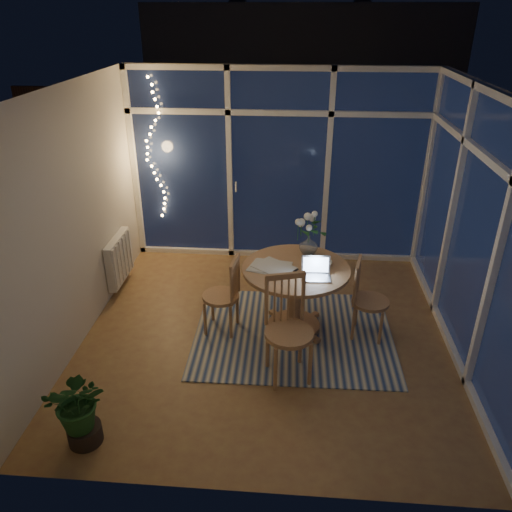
% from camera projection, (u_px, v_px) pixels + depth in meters
% --- Properties ---
extents(floor, '(4.00, 4.00, 0.00)m').
position_uv_depth(floor, '(269.00, 334.00, 5.50)').
color(floor, brown).
rests_on(floor, ground).
extents(ceiling, '(4.00, 4.00, 0.00)m').
position_uv_depth(ceiling, '(272.00, 89.00, 4.33)').
color(ceiling, white).
rests_on(ceiling, wall_back).
extents(wall_back, '(4.00, 0.04, 2.60)m').
position_uv_depth(wall_back, '(278.00, 167.00, 6.69)').
color(wall_back, beige).
rests_on(wall_back, floor).
extents(wall_front, '(4.00, 0.04, 2.60)m').
position_uv_depth(wall_front, '(253.00, 352.00, 3.13)').
color(wall_front, beige).
rests_on(wall_front, floor).
extents(wall_left, '(0.04, 4.00, 2.60)m').
position_uv_depth(wall_left, '(74.00, 220.00, 5.06)').
color(wall_left, beige).
rests_on(wall_left, floor).
extents(wall_right, '(0.04, 4.00, 2.60)m').
position_uv_depth(wall_right, '(479.00, 233.00, 4.77)').
color(wall_right, beige).
rests_on(wall_right, floor).
extents(window_wall_back, '(4.00, 0.10, 2.60)m').
position_uv_depth(window_wall_back, '(278.00, 168.00, 6.66)').
color(window_wall_back, white).
rests_on(window_wall_back, floor).
extents(window_wall_right, '(0.10, 4.00, 2.60)m').
position_uv_depth(window_wall_right, '(474.00, 233.00, 4.77)').
color(window_wall_right, white).
rests_on(window_wall_right, floor).
extents(radiator, '(0.10, 0.70, 0.58)m').
position_uv_depth(radiator, '(119.00, 259.00, 6.26)').
color(radiator, silver).
rests_on(radiator, wall_left).
extents(fairy_lights, '(0.24, 0.10, 1.85)m').
position_uv_depth(fairy_lights, '(154.00, 150.00, 6.60)').
color(fairy_lights, '#FFBD66').
rests_on(fairy_lights, window_wall_back).
extents(garden_patio, '(12.00, 6.00, 0.10)m').
position_uv_depth(garden_patio, '(308.00, 190.00, 9.94)').
color(garden_patio, black).
rests_on(garden_patio, ground).
extents(garden_fence, '(11.00, 0.08, 1.80)m').
position_uv_depth(garden_fence, '(285.00, 136.00, 9.99)').
color(garden_fence, '#362013').
rests_on(garden_fence, ground).
extents(neighbour_roof, '(7.00, 3.00, 2.20)m').
position_uv_depth(neighbour_roof, '(302.00, 53.00, 12.05)').
color(neighbour_roof, '#31323B').
rests_on(neighbour_roof, ground).
extents(garden_shrubs, '(0.90, 0.90, 0.90)m').
position_uv_depth(garden_shrubs, '(233.00, 191.00, 8.38)').
color(garden_shrubs, black).
rests_on(garden_shrubs, ground).
extents(rug, '(2.18, 1.75, 0.01)m').
position_uv_depth(rug, '(293.00, 333.00, 5.51)').
color(rug, beige).
rests_on(rug, floor).
extents(dining_table, '(1.15, 1.15, 0.78)m').
position_uv_depth(dining_table, '(295.00, 299.00, 5.42)').
color(dining_table, '#9A7645').
rests_on(dining_table, floor).
extents(chair_left, '(0.47, 0.47, 0.91)m').
position_uv_depth(chair_left, '(221.00, 294.00, 5.38)').
color(chair_left, '#9A7645').
rests_on(chair_left, floor).
extents(chair_right, '(0.50, 0.50, 0.91)m').
position_uv_depth(chair_right, '(371.00, 300.00, 5.29)').
color(chair_right, '#9A7645').
rests_on(chair_right, floor).
extents(chair_front, '(0.61, 0.61, 1.06)m').
position_uv_depth(chair_front, '(289.00, 331.00, 4.65)').
color(chair_front, '#9A7645').
rests_on(chair_front, floor).
extents(laptop, '(0.30, 0.27, 0.21)m').
position_uv_depth(laptop, '(317.00, 269.00, 5.00)').
color(laptop, '#BABABF').
rests_on(laptop, dining_table).
extents(flower_vase, '(0.20, 0.20, 0.21)m').
position_uv_depth(flower_vase, '(309.00, 245.00, 5.50)').
color(flower_vase, white).
rests_on(flower_vase, dining_table).
extents(bowl, '(0.15, 0.15, 0.04)m').
position_uv_depth(bowl, '(325.00, 263.00, 5.30)').
color(bowl, white).
rests_on(bowl, dining_table).
extents(newspapers, '(0.49, 0.44, 0.02)m').
position_uv_depth(newspapers, '(272.00, 266.00, 5.25)').
color(newspapers, silver).
rests_on(newspapers, dining_table).
extents(phone, '(0.13, 0.10, 0.01)m').
position_uv_depth(phone, '(292.00, 269.00, 5.21)').
color(phone, black).
rests_on(phone, dining_table).
extents(potted_plant, '(0.59, 0.53, 0.76)m').
position_uv_depth(potted_plant, '(79.00, 406.00, 3.99)').
color(potted_plant, '#1A4A1E').
rests_on(potted_plant, floor).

